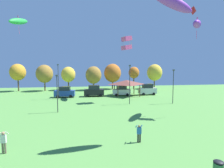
# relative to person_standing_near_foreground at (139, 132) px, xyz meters

# --- Properties ---
(person_standing_near_foreground) EXTENTS (0.52, 0.46, 1.57)m
(person_standing_near_foreground) POSITION_rel_person_standing_near_foreground_xyz_m (0.00, 0.00, 0.00)
(person_standing_near_foreground) COLOR black
(person_standing_near_foreground) RESTS_ON ground
(person_standing_mid_field) EXTENTS (0.52, 0.50, 1.73)m
(person_standing_mid_field) POSITION_rel_person_standing_near_foreground_xyz_m (-10.59, -0.35, 0.10)
(person_standing_mid_field) COLOR brown
(person_standing_mid_field) RESTS_ON ground
(kite_flying_2) EXTENTS (4.49, 1.63, 2.12)m
(kite_flying_2) POSITION_rel_person_standing_near_foreground_xyz_m (2.75, 0.21, 11.01)
(kite_flying_2) COLOR purple
(kite_flying_4) EXTENTS (2.01, 1.95, 2.65)m
(kite_flying_4) POSITION_rel_person_standing_near_foreground_xyz_m (3.15, 18.06, 10.10)
(kite_flying_4) COLOR #E54C93
(kite_flying_5) EXTENTS (2.75, 5.54, 3.53)m
(kite_flying_5) POSITION_rel_person_standing_near_foreground_xyz_m (-16.91, 22.52, 14.37)
(kite_flying_5) COLOR green
(kite_flying_7) EXTENTS (1.74, 0.42, 1.77)m
(kite_flying_7) POSITION_rel_person_standing_near_foreground_xyz_m (17.67, 20.20, 17.32)
(kite_flying_7) COLOR red
(kite_flying_8) EXTENTS (3.54, 4.30, 2.91)m
(kite_flying_8) POSITION_rel_person_standing_near_foreground_xyz_m (10.56, 8.22, 11.43)
(kite_flying_8) COLOR purple
(parked_car_leftmost) EXTENTS (4.40, 2.27, 2.37)m
(parked_car_leftmost) POSITION_rel_person_standing_near_foreground_xyz_m (-8.95, 24.78, 0.29)
(parked_car_leftmost) COLOR #234299
(parked_car_leftmost) RESTS_ON ground
(parked_car_second_from_left) EXTENTS (4.42, 2.13, 2.51)m
(parked_car_second_from_left) POSITION_rel_person_standing_near_foreground_xyz_m (-2.61, 24.99, 0.35)
(parked_car_second_from_left) COLOR black
(parked_car_second_from_left) RESTS_ON ground
(parked_car_third_from_left) EXTENTS (4.15, 2.17, 2.28)m
(parked_car_third_from_left) POSITION_rel_person_standing_near_foreground_xyz_m (3.73, 25.13, 0.26)
(parked_car_third_from_left) COLOR silver
(parked_car_third_from_left) RESTS_ON ground
(parked_car_rightmost_in_row) EXTENTS (4.06, 2.02, 2.63)m
(parked_car_rightmost_in_row) POSITION_rel_person_standing_near_foreground_xyz_m (10.08, 25.38, 0.40)
(parked_car_rightmost_in_row) COLOR silver
(parked_car_rightmost_in_row) RESTS_ON ground
(park_pavilion) EXTENTS (6.36, 6.01, 3.60)m
(park_pavilion) POSITION_rel_person_standing_near_foreground_xyz_m (4.94, 25.23, 2.21)
(park_pavilion) COLOR brown
(park_pavilion) RESTS_ON ground
(light_post_0) EXTENTS (0.36, 0.20, 6.13)m
(light_post_0) POSITION_rel_person_standing_near_foreground_xyz_m (11.03, 14.99, 2.59)
(light_post_0) COLOR #2D2D33
(light_post_0) RESTS_ON ground
(light_post_1) EXTENTS (0.36, 0.20, 6.92)m
(light_post_1) POSITION_rel_person_standing_near_foreground_xyz_m (3.22, 15.74, 2.99)
(light_post_1) COLOR #2D2D33
(light_post_1) RESTS_ON ground
(light_post_2) EXTENTS (0.36, 0.20, 7.16)m
(light_post_2) POSITION_rel_person_standing_near_foreground_xyz_m (-9.94, 22.79, 3.12)
(light_post_2) COLOR #2D2D33
(light_post_2) RESTS_ON ground
(light_post_3) EXTENTS (0.36, 0.20, 5.43)m
(light_post_3) POSITION_rel_person_standing_near_foreground_xyz_m (-8.49, 11.65, 2.23)
(light_post_3) COLOR #2D2D33
(light_post_3) RESTS_ON ground
(treeline_tree_0) EXTENTS (4.14, 4.14, 7.50)m
(treeline_tree_0) POSITION_rel_person_standing_near_foreground_xyz_m (-22.68, 36.99, 4.33)
(treeline_tree_0) COLOR brown
(treeline_tree_0) RESTS_ON ground
(treeline_tree_1) EXTENTS (4.55, 4.55, 7.27)m
(treeline_tree_1) POSITION_rel_person_standing_near_foreground_xyz_m (-15.62, 36.52, 3.88)
(treeline_tree_1) COLOR brown
(treeline_tree_1) RESTS_ON ground
(treeline_tree_2) EXTENTS (4.01, 4.01, 6.71)m
(treeline_tree_2) POSITION_rel_person_standing_near_foreground_xyz_m (-9.32, 37.66, 3.62)
(treeline_tree_2) COLOR brown
(treeline_tree_2) RESTS_ON ground
(treeline_tree_3) EXTENTS (4.55, 4.55, 6.84)m
(treeline_tree_3) POSITION_rel_person_standing_near_foreground_xyz_m (-2.14, 36.41, 3.46)
(treeline_tree_3) COLOR brown
(treeline_tree_3) RESTS_ON ground
(treeline_tree_4) EXTENTS (5.09, 5.09, 7.63)m
(treeline_tree_4) POSITION_rel_person_standing_near_foreground_xyz_m (3.68, 38.19, 3.95)
(treeline_tree_4) COLOR brown
(treeline_tree_4) RESTS_ON ground
(treeline_tree_5) EXTENTS (3.24, 3.24, 6.74)m
(treeline_tree_5) POSITION_rel_person_standing_near_foreground_xyz_m (10.25, 37.86, 4.05)
(treeline_tree_5) COLOR brown
(treeline_tree_5) RESTS_ON ground
(treeline_tree_6) EXTENTS (4.56, 4.56, 7.51)m
(treeline_tree_6) POSITION_rel_person_standing_near_foreground_xyz_m (16.47, 36.77, 4.11)
(treeline_tree_6) COLOR brown
(treeline_tree_6) RESTS_ON ground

